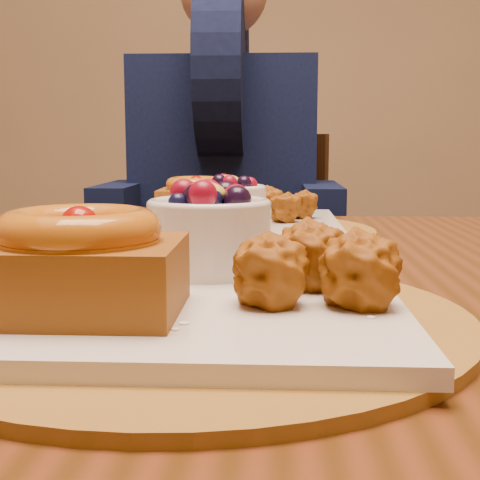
{
  "coord_description": "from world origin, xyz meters",
  "views": [
    {
      "loc": [
        0.04,
        -0.79,
        0.88
      ],
      "look_at": [
        0.02,
        -0.3,
        0.81
      ],
      "focal_mm": 50.0,
      "sensor_mm": 36.0,
      "label": 1
    }
  ],
  "objects_px": {
    "place_setting_near": "(186,280)",
    "chair_far": "(226,296)",
    "dining_table": "(218,339)",
    "diner": "(224,144)",
    "place_setting_far": "(229,218)"
  },
  "relations": [
    {
      "from": "place_setting_near",
      "to": "diner",
      "type": "xyz_separation_m",
      "value": [
        -0.05,
        1.07,
        0.09
      ]
    },
    {
      "from": "dining_table",
      "to": "diner",
      "type": "relative_size",
      "value": 1.96
    },
    {
      "from": "place_setting_near",
      "to": "place_setting_far",
      "type": "bearing_deg",
      "value": 89.83
    },
    {
      "from": "place_setting_near",
      "to": "chair_far",
      "type": "bearing_deg",
      "value": 92.78
    },
    {
      "from": "dining_table",
      "to": "diner",
      "type": "bearing_deg",
      "value": 93.8
    },
    {
      "from": "place_setting_near",
      "to": "diner",
      "type": "distance_m",
      "value": 1.08
    },
    {
      "from": "place_setting_near",
      "to": "chair_far",
      "type": "relative_size",
      "value": 0.42
    },
    {
      "from": "dining_table",
      "to": "place_setting_near",
      "type": "height_order",
      "value": "place_setting_near"
    },
    {
      "from": "diner",
      "to": "dining_table",
      "type": "bearing_deg",
      "value": -63.94
    },
    {
      "from": "place_setting_near",
      "to": "chair_far",
      "type": "xyz_separation_m",
      "value": [
        -0.06,
        1.18,
        -0.29
      ]
    },
    {
      "from": "dining_table",
      "to": "chair_far",
      "type": "xyz_separation_m",
      "value": [
        -0.06,
        0.96,
        -0.18
      ]
    },
    {
      "from": "dining_table",
      "to": "place_setting_far",
      "type": "bearing_deg",
      "value": 90.61
    },
    {
      "from": "diner",
      "to": "place_setting_near",
      "type": "bearing_deg",
      "value": -64.89
    },
    {
      "from": "chair_far",
      "to": "dining_table",
      "type": "bearing_deg",
      "value": -64.65
    },
    {
      "from": "dining_table",
      "to": "place_setting_near",
      "type": "distance_m",
      "value": 0.24
    }
  ]
}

